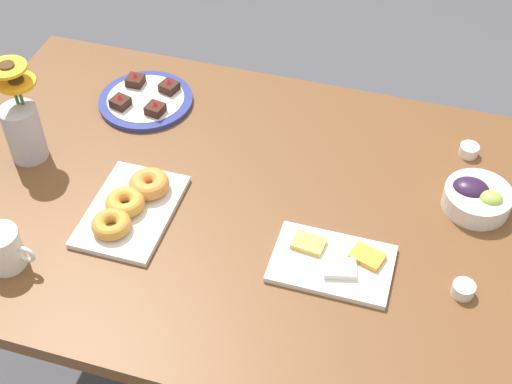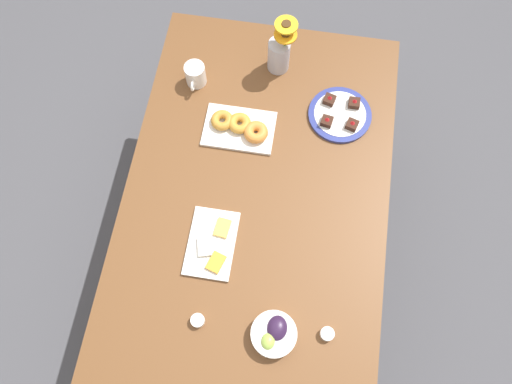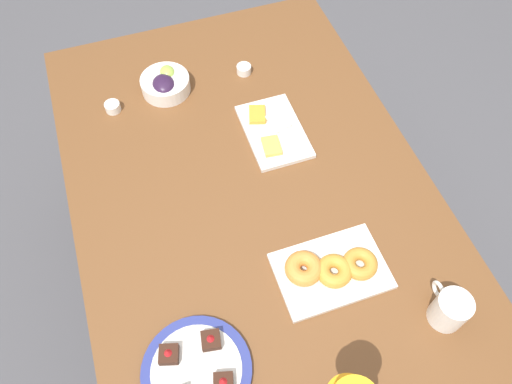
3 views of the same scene
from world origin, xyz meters
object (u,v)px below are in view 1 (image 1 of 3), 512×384
at_px(jam_cup_honey, 463,289).
at_px(cheese_platter, 333,262).
at_px(croissant_platter, 131,205).
at_px(jam_cup_berry, 469,150).
at_px(dining_table, 256,228).
at_px(grape_bowl, 477,197).
at_px(coffee_mug, 3,248).
at_px(dessert_plate, 146,100).
at_px(flower_vase, 23,126).

bearing_deg(jam_cup_honey, cheese_platter, -179.30).
bearing_deg(cheese_platter, jam_cup_honey, 0.70).
bearing_deg(croissant_platter, jam_cup_berry, 30.08).
bearing_deg(dining_table, jam_cup_honey, -14.33).
bearing_deg(jam_cup_honey, grape_bowl, 89.11).
xyz_separation_m(dining_table, grape_bowl, (0.49, 0.14, 0.12)).
xyz_separation_m(coffee_mug, jam_cup_honey, (0.95, 0.20, -0.03)).
bearing_deg(croissant_platter, coffee_mug, -131.96).
height_order(cheese_platter, croissant_platter, croissant_platter).
bearing_deg(grape_bowl, dessert_plate, 171.04).
bearing_deg(croissant_platter, cheese_platter, -2.58).
bearing_deg(dining_table, grape_bowl, 15.78).
relative_size(grape_bowl, jam_cup_honey, 3.26).
height_order(jam_cup_berry, flower_vase, flower_vase).
bearing_deg(grape_bowl, dining_table, -164.22).
height_order(dining_table, cheese_platter, cheese_platter).
relative_size(dining_table, coffee_mug, 13.49).
bearing_deg(flower_vase, grape_bowl, 7.11).
xyz_separation_m(coffee_mug, flower_vase, (-0.13, 0.33, 0.04)).
relative_size(dining_table, croissant_platter, 5.71).
bearing_deg(jam_cup_berry, jam_cup_honey, -86.74).
bearing_deg(dessert_plate, croissant_platter, -71.82).
bearing_deg(coffee_mug, flower_vase, 111.17).
distance_m(coffee_mug, cheese_platter, 0.71).
relative_size(coffee_mug, jam_cup_honey, 2.47).
relative_size(dining_table, jam_cup_berry, 33.33).
distance_m(cheese_platter, jam_cup_berry, 0.51).
distance_m(croissant_platter, jam_cup_berry, 0.85).
distance_m(jam_cup_honey, jam_cup_berry, 0.44).
bearing_deg(flower_vase, dessert_plate, 54.56).
height_order(cheese_platter, dessert_plate, dessert_plate).
bearing_deg(jam_cup_berry, dining_table, -145.54).
xyz_separation_m(coffee_mug, croissant_platter, (0.20, 0.22, -0.03)).
bearing_deg(cheese_platter, croissant_platter, 177.42).
relative_size(grape_bowl, flower_vase, 0.60).
distance_m(cheese_platter, dessert_plate, 0.73).
relative_size(dining_table, flower_vase, 6.11).
relative_size(coffee_mug, dessert_plate, 0.47).
height_order(dessert_plate, flower_vase, flower_vase).
xyz_separation_m(jam_cup_berry, flower_vase, (-1.05, -0.31, 0.08)).
xyz_separation_m(grape_bowl, cheese_platter, (-0.28, -0.27, -0.02)).
distance_m(grape_bowl, cheese_platter, 0.39).
bearing_deg(jam_cup_berry, flower_vase, -163.42).
xyz_separation_m(grape_bowl, dessert_plate, (-0.89, 0.14, -0.02)).
xyz_separation_m(cheese_platter, jam_cup_honey, (0.28, 0.00, 0.01)).
relative_size(jam_cup_berry, flower_vase, 0.18).
bearing_deg(jam_cup_honey, coffee_mug, -168.20).
xyz_separation_m(dining_table, flower_vase, (-0.59, 0.00, 0.18)).
height_order(cheese_platter, jam_cup_berry, same).
distance_m(jam_cup_berry, dessert_plate, 0.86).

